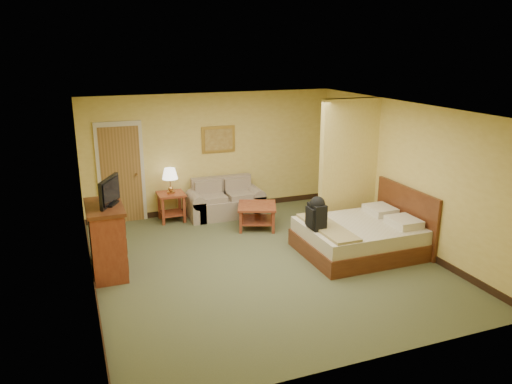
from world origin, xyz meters
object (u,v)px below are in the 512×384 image
loveseat (225,204)px  bed (363,236)px  coffee_table (257,211)px  dresser (107,239)px

loveseat → bed: bed is taller
coffee_table → bed: bearing=-54.4°
loveseat → dresser: size_ratio=1.40×
loveseat → dresser: (-2.61, -2.06, 0.32)m
dresser → bed: 4.36m
loveseat → bed: (1.68, -2.78, 0.04)m
loveseat → bed: bearing=-58.9°
loveseat → coffee_table: 1.03m
coffee_table → bed: (1.31, -1.83, -0.04)m
dresser → bed: size_ratio=0.57×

